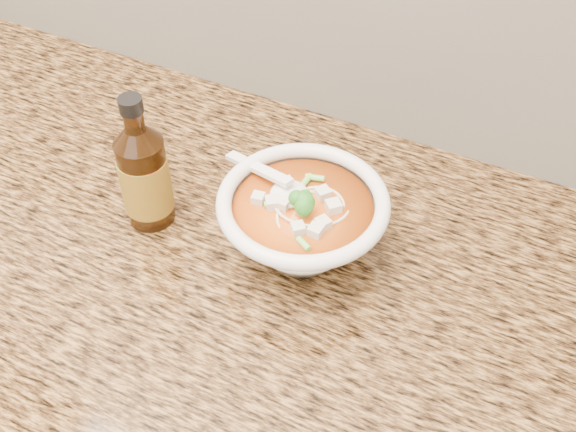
% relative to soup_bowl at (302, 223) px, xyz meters
% --- Properties ---
extents(cabinet, '(4.00, 0.65, 0.86)m').
position_rel_soup_bowl_xyz_m(cabinet, '(-0.34, -0.04, -0.52)').
color(cabinet, '#371F10').
rests_on(cabinet, ground).
extents(counter_slab, '(4.00, 0.68, 0.04)m').
position_rel_soup_bowl_xyz_m(counter_slab, '(-0.34, -0.04, -0.07)').
color(counter_slab, olive).
rests_on(counter_slab, cabinet).
extents(soup_bowl, '(0.23, 0.21, 0.12)m').
position_rel_soup_bowl_xyz_m(soup_bowl, '(0.00, 0.00, 0.00)').
color(soup_bowl, white).
rests_on(soup_bowl, counter_slab).
extents(hot_sauce_bottle, '(0.08, 0.08, 0.19)m').
position_rel_soup_bowl_xyz_m(hot_sauce_bottle, '(-0.20, -0.03, 0.02)').
color(hot_sauce_bottle, '#3D1E08').
rests_on(hot_sauce_bottle, counter_slab).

